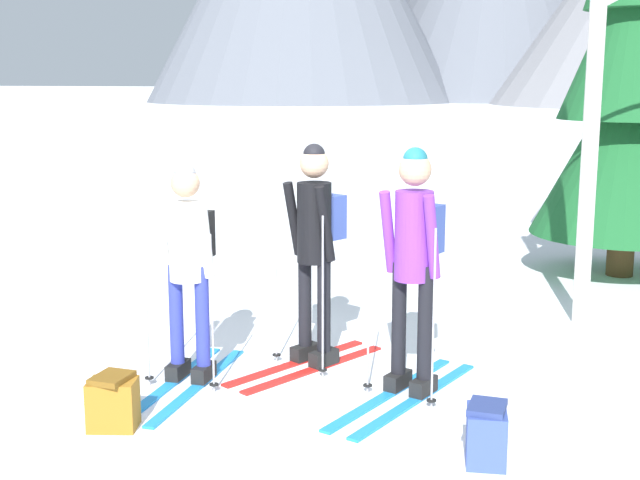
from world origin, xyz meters
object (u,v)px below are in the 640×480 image
(skier_in_purple, at_px, (414,256))
(pine_tree_mid, at_px, (633,72))
(backpack_on_snow_beside, at_px, (113,402))
(skier_in_white, at_px, (188,261))
(birch_tree_tall, at_px, (593,121))
(backpack_on_snow_front, at_px, (486,434))
(skier_in_black, at_px, (315,240))

(skier_in_purple, distance_m, pine_tree_mid, 5.07)
(backpack_on_snow_beside, bearing_deg, skier_in_white, 85.69)
(skier_in_purple, xyz_separation_m, birch_tree_tall, (1.17, 2.38, 0.89))
(skier_in_white, height_order, backpack_on_snow_front, skier_in_white)
(skier_in_black, height_order, backpack_on_snow_front, skier_in_black)
(skier_in_black, xyz_separation_m, pine_tree_mid, (2.45, 4.23, 1.36))
(skier_in_purple, height_order, pine_tree_mid, pine_tree_mid)
(skier_in_white, distance_m, birch_tree_tall, 4.04)
(skier_in_white, distance_m, skier_in_black, 1.06)
(skier_in_black, relative_size, backpack_on_snow_beside, 4.83)
(backpack_on_snow_front, bearing_deg, skier_in_white, 162.82)
(skier_in_black, distance_m, birch_tree_tall, 3.00)
(birch_tree_tall, bearing_deg, backpack_on_snow_beside, -128.82)
(skier_in_white, xyz_separation_m, birch_tree_tall, (2.88, 2.66, 0.99))
(skier_in_white, bearing_deg, backpack_on_snow_beside, -94.31)
(skier_in_black, bearing_deg, backpack_on_snow_front, -41.73)
(skier_in_purple, bearing_deg, backpack_on_snow_beside, -144.04)
(skier_in_white, distance_m, backpack_on_snow_front, 2.63)
(pine_tree_mid, relative_size, backpack_on_snow_front, 13.88)
(backpack_on_snow_front, bearing_deg, skier_in_black, 138.27)
(skier_in_white, distance_m, backpack_on_snow_beside, 1.28)
(skier_in_white, relative_size, birch_tree_tall, 0.46)
(skier_in_white, bearing_deg, birch_tree_tall, 42.73)
(skier_in_purple, bearing_deg, pine_tree_mid, 71.56)
(skier_in_white, xyz_separation_m, skier_in_black, (0.80, 0.68, 0.09))
(skier_in_white, bearing_deg, skier_in_black, 40.52)
(skier_in_black, bearing_deg, birch_tree_tall, 43.55)
(skier_in_black, bearing_deg, backpack_on_snow_beside, -117.33)
(skier_in_purple, height_order, backpack_on_snow_beside, skier_in_purple)
(backpack_on_snow_beside, bearing_deg, skier_in_purple, 35.96)
(skier_in_white, xyz_separation_m, backpack_on_snow_beside, (-0.08, -1.01, -0.78))
(backpack_on_snow_front, bearing_deg, birch_tree_tall, 81.99)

